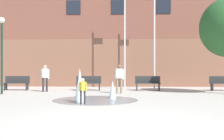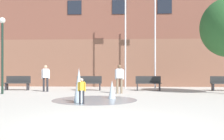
{
  "view_description": "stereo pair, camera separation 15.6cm",
  "coord_description": "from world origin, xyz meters",
  "px_view_note": "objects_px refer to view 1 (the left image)",
  "views": [
    {
      "loc": [
        0.2,
        -6.21,
        1.3
      ],
      "look_at": [
        -0.27,
        7.71,
        1.3
      ],
      "focal_mm": 42.0,
      "sensor_mm": 36.0,
      "label": 1
    },
    {
      "loc": [
        0.36,
        -6.2,
        1.3
      ],
      "look_at": [
        -0.27,
        7.71,
        1.3
      ],
      "focal_mm": 42.0,
      "sensor_mm": 36.0,
      "label": 2
    }
  ],
  "objects_px": {
    "park_bench_left_of_flagpoles": "(17,83)",
    "flagpole_left": "(125,30)",
    "adult_near_bench": "(45,76)",
    "park_bench_center": "(148,83)",
    "adult_watching": "(119,77)",
    "park_bench_under_left_flagpole": "(89,83)",
    "lamp_post_left_lane": "(2,44)",
    "child_with_pink_shirt": "(83,89)",
    "park_bench_far_right": "(223,83)",
    "flagpole_right": "(155,31)"
  },
  "relations": [
    {
      "from": "park_bench_center",
      "to": "park_bench_far_right",
      "type": "height_order",
      "value": "same"
    },
    {
      "from": "park_bench_left_of_flagpoles",
      "to": "adult_watching",
      "type": "distance_m",
      "value": 6.94
    },
    {
      "from": "park_bench_under_left_flagpole",
      "to": "flagpole_left",
      "type": "relative_size",
      "value": 0.21
    },
    {
      "from": "park_bench_under_left_flagpole",
      "to": "lamp_post_left_lane",
      "type": "height_order",
      "value": "lamp_post_left_lane"
    },
    {
      "from": "lamp_post_left_lane",
      "to": "child_with_pink_shirt",
      "type": "bearing_deg",
      "value": -38.77
    },
    {
      "from": "park_bench_under_left_flagpole",
      "to": "park_bench_center",
      "type": "distance_m",
      "value": 3.77
    },
    {
      "from": "park_bench_center",
      "to": "flagpole_left",
      "type": "height_order",
      "value": "flagpole_left"
    },
    {
      "from": "park_bench_under_left_flagpole",
      "to": "child_with_pink_shirt",
      "type": "relative_size",
      "value": 1.62
    },
    {
      "from": "park_bench_far_right",
      "to": "child_with_pink_shirt",
      "type": "height_order",
      "value": "child_with_pink_shirt"
    },
    {
      "from": "park_bench_under_left_flagpole",
      "to": "park_bench_far_right",
      "type": "relative_size",
      "value": 1.0
    },
    {
      "from": "park_bench_center",
      "to": "park_bench_under_left_flagpole",
      "type": "bearing_deg",
      "value": -179.31
    },
    {
      "from": "adult_watching",
      "to": "park_bench_left_of_flagpoles",
      "type": "bearing_deg",
      "value": -16.75
    },
    {
      "from": "child_with_pink_shirt",
      "to": "adult_watching",
      "type": "bearing_deg",
      "value": -152.86
    },
    {
      "from": "park_bench_left_of_flagpoles",
      "to": "adult_near_bench",
      "type": "bearing_deg",
      "value": -26.86
    },
    {
      "from": "flagpole_right",
      "to": "park_bench_left_of_flagpoles",
      "type": "bearing_deg",
      "value": -171.03
    },
    {
      "from": "park_bench_far_right",
      "to": "park_bench_center",
      "type": "bearing_deg",
      "value": -179.52
    },
    {
      "from": "flagpole_right",
      "to": "lamp_post_left_lane",
      "type": "xyz_separation_m",
      "value": [
        -8.76,
        -4.11,
        -1.28
      ]
    },
    {
      "from": "park_bench_center",
      "to": "adult_watching",
      "type": "distance_m",
      "value": 2.83
    },
    {
      "from": "park_bench_far_right",
      "to": "adult_watching",
      "type": "bearing_deg",
      "value": -161.44
    },
    {
      "from": "adult_near_bench",
      "to": "park_bench_far_right",
      "type": "bearing_deg",
      "value": 157.48
    },
    {
      "from": "park_bench_under_left_flagpole",
      "to": "park_bench_center",
      "type": "bearing_deg",
      "value": 0.69
    },
    {
      "from": "park_bench_center",
      "to": "flagpole_left",
      "type": "distance_m",
      "value": 4.05
    },
    {
      "from": "adult_watching",
      "to": "lamp_post_left_lane",
      "type": "relative_size",
      "value": 0.38
    },
    {
      "from": "lamp_post_left_lane",
      "to": "park_bench_under_left_flagpole",
      "type": "bearing_deg",
      "value": 31.74
    },
    {
      "from": "flagpole_right",
      "to": "flagpole_left",
      "type": "bearing_deg",
      "value": 180.0
    },
    {
      "from": "park_bench_under_left_flagpole",
      "to": "adult_watching",
      "type": "relative_size",
      "value": 1.01
    },
    {
      "from": "park_bench_center",
      "to": "flagpole_right",
      "type": "distance_m",
      "value": 3.8
    },
    {
      "from": "park_bench_under_left_flagpole",
      "to": "flagpole_right",
      "type": "distance_m",
      "value": 5.78
    },
    {
      "from": "park_bench_under_left_flagpole",
      "to": "adult_near_bench",
      "type": "xyz_separation_m",
      "value": [
        -2.47,
        -1.11,
        0.45
      ]
    },
    {
      "from": "park_bench_far_right",
      "to": "child_with_pink_shirt",
      "type": "bearing_deg",
      "value": -139.22
    },
    {
      "from": "park_bench_left_of_flagpoles",
      "to": "flagpole_left",
      "type": "relative_size",
      "value": 0.21
    },
    {
      "from": "park_bench_left_of_flagpoles",
      "to": "park_bench_under_left_flagpole",
      "type": "relative_size",
      "value": 1.0
    },
    {
      "from": "park_bench_left_of_flagpoles",
      "to": "adult_watching",
      "type": "relative_size",
      "value": 1.01
    },
    {
      "from": "park_bench_far_right",
      "to": "flagpole_right",
      "type": "xyz_separation_m",
      "value": [
        -4.09,
        1.32,
        3.49
      ]
    },
    {
      "from": "park_bench_center",
      "to": "flagpole_right",
      "type": "relative_size",
      "value": 0.21
    },
    {
      "from": "child_with_pink_shirt",
      "to": "park_bench_far_right",
      "type": "bearing_deg",
      "value": 174.41
    },
    {
      "from": "park_bench_far_right",
      "to": "adult_near_bench",
      "type": "xyz_separation_m",
      "value": [
        -10.95,
        -1.19,
        0.45
      ]
    },
    {
      "from": "park_bench_center",
      "to": "adult_watching",
      "type": "bearing_deg",
      "value": -129.88
    },
    {
      "from": "park_bench_left_of_flagpoles",
      "to": "adult_near_bench",
      "type": "distance_m",
      "value": 2.46
    },
    {
      "from": "park_bench_center",
      "to": "adult_near_bench",
      "type": "xyz_separation_m",
      "value": [
        -6.24,
        -1.16,
        0.45
      ]
    },
    {
      "from": "park_bench_left_of_flagpoles",
      "to": "park_bench_far_right",
      "type": "relative_size",
      "value": 1.0
    },
    {
      "from": "park_bench_far_right",
      "to": "lamp_post_left_lane",
      "type": "height_order",
      "value": "lamp_post_left_lane"
    },
    {
      "from": "child_with_pink_shirt",
      "to": "lamp_post_left_lane",
      "type": "distance_m",
      "value": 6.73
    },
    {
      "from": "adult_near_bench",
      "to": "flagpole_left",
      "type": "height_order",
      "value": "flagpole_left"
    },
    {
      "from": "park_bench_center",
      "to": "lamp_post_left_lane",
      "type": "relative_size",
      "value": 0.39
    },
    {
      "from": "park_bench_under_left_flagpole",
      "to": "lamp_post_left_lane",
      "type": "relative_size",
      "value": 0.39
    },
    {
      "from": "adult_watching",
      "to": "flagpole_left",
      "type": "distance_m",
      "value": 4.69
    },
    {
      "from": "child_with_pink_shirt",
      "to": "adult_watching",
      "type": "height_order",
      "value": "adult_watching"
    },
    {
      "from": "adult_near_bench",
      "to": "park_bench_under_left_flagpole",
      "type": "bearing_deg",
      "value": 175.42
    },
    {
      "from": "park_bench_left_of_flagpoles",
      "to": "lamp_post_left_lane",
      "type": "relative_size",
      "value": 0.39
    }
  ]
}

